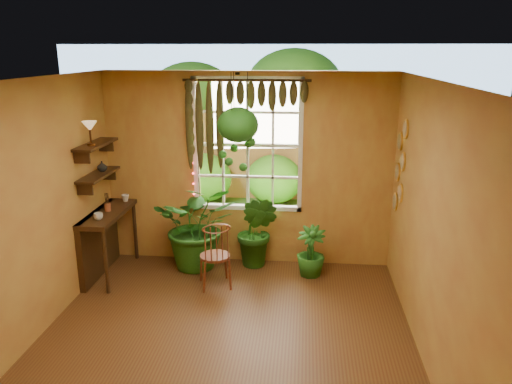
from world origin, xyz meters
TOP-DOWN VIEW (x-y plane):
  - floor at (0.00, 0.00)m, footprint 4.50×4.50m
  - ceiling at (0.00, 0.00)m, footprint 4.50×4.50m
  - wall_back at (0.00, 2.25)m, footprint 4.00×0.00m
  - wall_left at (-2.00, 0.00)m, footprint 0.00×4.50m
  - wall_right at (2.00, 0.00)m, footprint 0.00×4.50m
  - window at (0.00, 2.28)m, footprint 1.52×0.10m
  - valance_vine at (-0.08, 2.16)m, footprint 1.70×0.12m
  - string_lights at (-0.76, 2.19)m, footprint 0.03×0.03m
  - wall_plates at (1.98, 1.79)m, footprint 0.04×0.32m
  - counter_ledge at (-1.91, 1.60)m, footprint 0.40×1.20m
  - shelf_lower at (-1.88, 1.60)m, footprint 0.25×0.90m
  - shelf_upper at (-1.88, 1.60)m, footprint 0.25×0.90m
  - backyard at (0.24, 6.87)m, footprint 14.00×10.00m
  - windsor_chair at (-0.32, 1.37)m, footprint 0.50×0.51m
  - potted_plant_left at (-0.66, 1.95)m, footprint 1.22×1.09m
  - potted_plant_mid at (0.16, 2.05)m, footprint 0.72×0.66m
  - potted_plant_right at (0.90, 1.83)m, footprint 0.44×0.44m
  - hanging_basket at (-0.08, 1.86)m, footprint 0.53×0.53m
  - cup_a at (-1.78, 1.26)m, footprint 0.14×0.14m
  - cup_b at (-1.72, 2.07)m, footprint 0.13×0.13m
  - brush_jar at (-1.80, 1.62)m, footprint 0.08×0.08m
  - shelf_vase at (-1.87, 1.72)m, footprint 0.16×0.16m
  - tiffany_lamp at (-1.86, 1.43)m, footprint 0.18×0.18m

SIDE VIEW (x-z plane):
  - floor at x=0.00m, z-range 0.00..0.00m
  - windsor_chair at x=-0.32m, z-range -0.22..0.82m
  - potted_plant_right at x=0.90m, z-range 0.00..0.69m
  - potted_plant_mid at x=0.16m, z-range 0.00..1.05m
  - counter_ledge at x=-1.91m, z-range 0.10..1.00m
  - potted_plant_left at x=-0.66m, z-range 0.00..1.25m
  - cup_a at x=-1.78m, z-range 0.90..0.99m
  - cup_b at x=-1.72m, z-range 0.90..1.00m
  - brush_jar at x=-1.80m, z-range 0.87..1.18m
  - backyard at x=0.24m, z-range -4.72..7.28m
  - wall_back at x=0.00m, z-range -0.65..3.35m
  - wall_left at x=-2.00m, z-range -0.90..3.60m
  - wall_right at x=2.00m, z-range -0.90..3.60m
  - shelf_lower at x=-1.88m, z-range 1.38..1.42m
  - shelf_vase at x=-1.87m, z-range 1.42..1.55m
  - wall_plates at x=1.98m, z-range 1.00..2.10m
  - window at x=0.00m, z-range 0.77..2.63m
  - string_lights at x=-0.76m, z-range 0.98..2.52m
  - shelf_upper at x=-1.88m, z-range 1.78..1.82m
  - hanging_basket at x=-0.08m, z-range 1.35..2.60m
  - tiffany_lamp at x=-1.86m, z-range 1.89..2.19m
  - valance_vine at x=-0.08m, z-range 1.73..2.83m
  - ceiling at x=0.00m, z-range 2.70..2.70m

